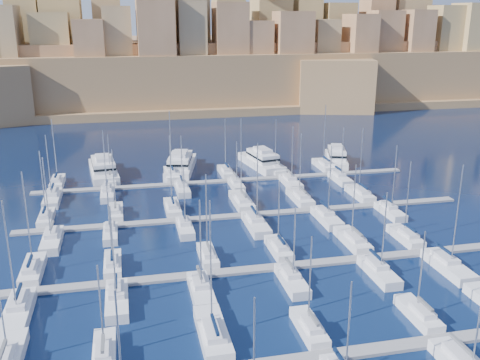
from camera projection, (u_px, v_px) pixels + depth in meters
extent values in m
plane|color=#040E32|center=(264.00, 236.00, 90.39)|extent=(600.00, 600.00, 0.00)
cube|color=slate|center=(343.00, 354.00, 58.59)|extent=(84.00, 2.00, 0.40)
cube|color=slate|center=(284.00, 266.00, 79.13)|extent=(84.00, 2.00, 0.40)
cube|color=slate|center=(250.00, 215.00, 99.67)|extent=(84.00, 2.00, 0.40)
cube|color=slate|center=(227.00, 181.00, 120.21)|extent=(84.00, 2.00, 0.40)
cube|color=silver|center=(4.00, 357.00, 55.52)|extent=(2.10, 4.50, 0.70)
cylinder|color=#9EA0A8|center=(0.00, 303.00, 55.30)|extent=(0.18, 0.18, 11.74)
cube|color=#595B60|center=(2.00, 351.00, 54.74)|extent=(0.35, 4.00, 0.35)
cube|color=silver|center=(105.00, 355.00, 58.00)|extent=(2.44, 8.13, 1.61)
cube|color=silver|center=(104.00, 350.00, 56.90)|extent=(1.71, 3.66, 0.70)
cylinder|color=#9EA0A8|center=(101.00, 307.00, 56.72)|extent=(0.18, 0.18, 9.69)
cube|color=#595B60|center=(103.00, 343.00, 56.22)|extent=(0.35, 3.25, 0.35)
cube|color=silver|center=(213.00, 334.00, 61.59)|extent=(3.16, 10.53, 1.73)
cube|color=silver|center=(214.00, 330.00, 60.25)|extent=(2.21, 4.74, 0.70)
cylinder|color=#9EA0A8|center=(211.00, 265.00, 59.57)|extent=(0.18, 0.18, 15.30)
cube|color=black|center=(215.00, 325.00, 59.45)|extent=(0.35, 4.21, 0.35)
cube|color=silver|center=(309.00, 329.00, 62.74)|extent=(2.41, 8.02, 1.60)
cube|color=silver|center=(312.00, 324.00, 61.66)|extent=(1.68, 3.61, 0.70)
cylinder|color=#9EA0A8|center=(310.00, 280.00, 61.30)|extent=(0.18, 0.18, 10.78)
cube|color=#595B60|center=(313.00, 318.00, 60.97)|extent=(0.35, 3.21, 0.35)
cube|color=silver|center=(418.00, 315.00, 65.66)|extent=(2.42, 8.07, 1.60)
cube|color=silver|center=(423.00, 310.00, 64.57)|extent=(1.69, 3.63, 0.70)
cylinder|color=#9EA0A8|center=(421.00, 270.00, 64.31)|extent=(0.18, 0.18, 10.12)
cube|color=#595B60|center=(425.00, 304.00, 63.88)|extent=(0.35, 3.23, 0.35)
cylinder|color=#9EA0A8|center=(120.00, 355.00, 46.11)|extent=(0.18, 0.18, 12.60)
cylinder|color=#9EA0A8|center=(254.00, 347.00, 49.32)|extent=(0.18, 0.18, 10.27)
cylinder|color=#9EA0A8|center=(348.00, 332.00, 51.39)|extent=(0.18, 0.18, 10.69)
cube|color=black|center=(340.00, 357.00, 53.99)|extent=(0.35, 3.09, 0.35)
cube|color=silver|center=(463.00, 356.00, 55.67)|extent=(2.15, 4.60, 0.70)
cylinder|color=#9EA0A8|center=(479.00, 318.00, 52.63)|extent=(0.18, 0.18, 11.62)
cube|color=#595B60|center=(461.00, 345.00, 55.84)|extent=(0.35, 4.09, 0.35)
cube|color=silver|center=(33.00, 271.00, 76.99)|extent=(2.83, 9.44, 1.67)
cube|color=silver|center=(31.00, 266.00, 75.76)|extent=(1.98, 4.25, 0.70)
cylinder|color=#9EA0A8|center=(27.00, 219.00, 75.13)|extent=(0.18, 0.18, 13.94)
cube|color=black|center=(30.00, 261.00, 75.01)|extent=(0.35, 3.78, 0.35)
cube|color=silver|center=(113.00, 265.00, 78.77)|extent=(2.50, 8.32, 1.62)
cube|color=silver|center=(112.00, 261.00, 77.66)|extent=(1.75, 3.74, 0.70)
cylinder|color=#9EA0A8|center=(110.00, 226.00, 77.39)|extent=(0.18, 0.18, 10.42)
cube|color=black|center=(112.00, 255.00, 76.96)|extent=(0.35, 3.33, 0.35)
cube|color=silver|center=(208.00, 257.00, 81.54)|extent=(2.41, 8.04, 1.60)
cube|color=silver|center=(208.00, 252.00, 80.45)|extent=(1.69, 3.62, 0.70)
cylinder|color=#9EA0A8|center=(206.00, 214.00, 79.88)|extent=(0.18, 0.18, 12.22)
cube|color=#595B60|center=(209.00, 247.00, 79.77)|extent=(0.35, 3.21, 0.35)
cube|color=silver|center=(279.00, 249.00, 84.10)|extent=(2.56, 8.55, 1.63)
cube|color=silver|center=(280.00, 245.00, 82.96)|extent=(1.80, 3.85, 0.70)
cylinder|color=#9EA0A8|center=(279.00, 213.00, 82.74)|extent=(0.18, 0.18, 10.35)
cube|color=black|center=(281.00, 240.00, 82.25)|extent=(0.35, 3.42, 0.35)
cube|color=silver|center=(352.00, 241.00, 87.21)|extent=(2.90, 9.66, 1.68)
cube|color=silver|center=(355.00, 236.00, 85.96)|extent=(2.03, 4.35, 0.70)
cylinder|color=#9EA0A8|center=(354.00, 201.00, 85.66)|extent=(0.18, 0.18, 11.97)
cube|color=#595B60|center=(357.00, 232.00, 85.20)|extent=(0.35, 3.86, 0.35)
cube|color=silver|center=(405.00, 237.00, 88.65)|extent=(2.61, 8.69, 1.63)
cube|color=silver|center=(409.00, 233.00, 87.50)|extent=(1.83, 3.91, 0.70)
cylinder|color=#9EA0A8|center=(408.00, 197.00, 87.03)|extent=(0.18, 0.18, 12.15)
cube|color=black|center=(410.00, 228.00, 86.78)|extent=(0.35, 3.48, 0.35)
cube|color=silver|center=(18.00, 313.00, 65.92)|extent=(3.07, 10.24, 1.71)
cube|color=silver|center=(19.00, 301.00, 66.52)|extent=(2.15, 4.61, 0.70)
cylinder|color=#9EA0A8|center=(9.00, 257.00, 63.11)|extent=(0.18, 0.18, 14.12)
cube|color=black|center=(18.00, 291.00, 66.69)|extent=(0.35, 4.09, 0.35)
cube|color=silver|center=(117.00, 302.00, 68.69)|extent=(2.86, 9.53, 1.68)
cube|color=silver|center=(116.00, 290.00, 69.23)|extent=(2.00, 4.29, 0.70)
cylinder|color=#9EA0A8|center=(113.00, 253.00, 66.18)|extent=(0.18, 0.18, 12.40)
cube|color=black|center=(116.00, 281.00, 69.37)|extent=(0.35, 3.81, 0.35)
cube|color=silver|center=(201.00, 292.00, 71.07)|extent=(2.77, 9.25, 1.66)
cube|color=silver|center=(200.00, 281.00, 71.58)|extent=(1.94, 4.16, 0.70)
cylinder|color=#9EA0A8|center=(201.00, 245.00, 68.58)|extent=(0.18, 0.18, 12.31)
cube|color=#595B60|center=(199.00, 272.00, 71.71)|extent=(0.35, 3.70, 0.35)
cube|color=silver|center=(292.00, 282.00, 73.84)|extent=(2.66, 8.88, 1.64)
cube|color=silver|center=(290.00, 271.00, 74.33)|extent=(1.87, 4.00, 0.70)
cylinder|color=#9EA0A8|center=(294.00, 243.00, 71.68)|extent=(0.18, 0.18, 10.27)
cube|color=#595B60|center=(290.00, 263.00, 74.43)|extent=(0.35, 3.55, 0.35)
cube|color=silver|center=(379.00, 273.00, 76.37)|extent=(2.74, 9.15, 1.66)
cube|color=silver|center=(377.00, 263.00, 76.88)|extent=(1.92, 4.12, 0.70)
cylinder|color=#9EA0A8|center=(384.00, 232.00, 74.01)|extent=(0.18, 0.18, 11.47)
cube|color=black|center=(376.00, 255.00, 77.00)|extent=(0.35, 3.66, 0.35)
cube|color=silver|center=(448.00, 267.00, 78.03)|extent=(3.08, 10.27, 1.71)
cube|color=silver|center=(445.00, 257.00, 78.64)|extent=(2.16, 4.62, 0.70)
cylinder|color=#9EA0A8|center=(457.00, 216.00, 75.12)|extent=(0.18, 0.18, 14.84)
cube|color=black|center=(444.00, 249.00, 78.81)|extent=(0.35, 4.11, 0.35)
cube|color=silver|center=(46.00, 219.00, 96.84)|extent=(2.48, 8.27, 1.61)
cube|color=silver|center=(45.00, 214.00, 95.73)|extent=(1.74, 3.72, 0.70)
cylinder|color=#9EA0A8|center=(43.00, 183.00, 95.26)|extent=(0.18, 0.18, 11.77)
cube|color=black|center=(44.00, 210.00, 95.04)|extent=(0.35, 3.31, 0.35)
cube|color=silver|center=(116.00, 213.00, 99.49)|extent=(2.55, 8.51, 1.63)
cube|color=silver|center=(116.00, 209.00, 98.35)|extent=(1.79, 3.83, 0.70)
cylinder|color=#9EA0A8|center=(114.00, 179.00, 97.97)|extent=(0.18, 0.18, 11.38)
cube|color=#595B60|center=(115.00, 204.00, 97.64)|extent=(0.35, 3.40, 0.35)
cube|color=silver|center=(172.00, 209.00, 101.88)|extent=(2.71, 9.04, 1.65)
cube|color=silver|center=(173.00, 204.00, 100.69)|extent=(1.90, 4.07, 0.70)
cylinder|color=#9EA0A8|center=(171.00, 170.00, 100.10)|extent=(0.18, 0.18, 13.39)
cube|color=black|center=(173.00, 200.00, 99.96)|extent=(0.35, 3.62, 0.35)
cube|color=silver|center=(242.00, 202.00, 105.43)|extent=(3.19, 10.65, 1.73)
cube|color=silver|center=(243.00, 198.00, 104.08)|extent=(2.24, 4.79, 0.70)
cylinder|color=#9EA0A8|center=(241.00, 159.00, 103.37)|extent=(0.18, 0.18, 15.71)
cube|color=#595B60|center=(243.00, 194.00, 103.27)|extent=(0.35, 4.26, 0.35)
cube|color=silver|center=(300.00, 198.00, 107.58)|extent=(2.99, 9.98, 1.70)
cube|color=silver|center=(302.00, 194.00, 106.29)|extent=(2.10, 4.49, 0.70)
cylinder|color=#9EA0A8|center=(300.00, 164.00, 105.98)|extent=(0.18, 0.18, 12.37)
cube|color=#595B60|center=(303.00, 190.00, 105.52)|extent=(0.35, 3.99, 0.35)
cube|color=silver|center=(360.00, 194.00, 109.95)|extent=(2.83, 9.43, 1.67)
cube|color=silver|center=(362.00, 190.00, 108.73)|extent=(1.98, 4.25, 0.70)
cylinder|color=#9EA0A8|center=(361.00, 160.00, 108.25)|extent=(0.18, 0.18, 12.93)
cube|color=black|center=(363.00, 186.00, 107.98)|extent=(0.35, 3.77, 0.35)
cube|color=silver|center=(52.00, 241.00, 87.00)|extent=(2.93, 9.76, 1.69)
cube|color=silver|center=(52.00, 232.00, 87.56)|extent=(2.05, 4.39, 0.70)
cylinder|color=#9EA0A8|center=(47.00, 199.00, 84.32)|extent=(0.18, 0.18, 13.44)
cube|color=#595B60|center=(52.00, 225.00, 87.70)|extent=(0.35, 3.91, 0.35)
cube|color=silver|center=(111.00, 235.00, 89.80)|extent=(2.36, 7.86, 1.59)
cube|color=silver|center=(110.00, 227.00, 90.20)|extent=(1.65, 3.54, 0.70)
cylinder|color=#9EA0A8|center=(108.00, 200.00, 87.58)|extent=(0.18, 0.18, 11.00)
cube|color=black|center=(110.00, 220.00, 90.25)|extent=(0.35, 3.14, 0.35)
cube|color=silver|center=(185.00, 229.00, 92.14)|extent=(2.50, 8.35, 1.62)
cube|color=silver|center=(184.00, 221.00, 92.58)|extent=(1.75, 3.76, 0.70)
cylinder|color=#9EA0A8|center=(184.00, 197.00, 89.99)|extent=(0.18, 0.18, 10.34)
cube|color=black|center=(184.00, 215.00, 92.66)|extent=(0.35, 3.34, 0.35)
cube|color=silver|center=(256.00, 225.00, 93.73)|extent=(3.10, 10.34, 1.72)
cube|color=silver|center=(255.00, 217.00, 94.34)|extent=(2.17, 4.65, 0.70)
cylinder|color=#9EA0A8|center=(257.00, 183.00, 90.93)|extent=(0.18, 0.18, 14.05)
cube|color=black|center=(254.00, 210.00, 94.52)|extent=(0.35, 4.14, 0.35)
cube|color=silver|center=(327.00, 219.00, 96.76)|extent=(2.91, 9.69, 1.68)
cube|color=silver|center=(325.00, 211.00, 97.32)|extent=(2.03, 4.36, 0.70)
cylinder|color=#9EA0A8|center=(330.00, 181.00, 94.17)|extent=(0.18, 0.18, 12.90)
cube|color=black|center=(324.00, 204.00, 97.46)|extent=(0.35, 3.88, 0.35)
cube|color=silver|center=(390.00, 212.00, 99.93)|extent=(2.57, 8.55, 1.63)
cube|color=silver|center=(388.00, 205.00, 100.38)|extent=(1.80, 3.85, 0.70)
cylinder|color=#9EA0A8|center=(394.00, 178.00, 97.49)|extent=(0.18, 0.18, 12.24)
cube|color=black|center=(388.00, 199.00, 100.47)|extent=(0.35, 3.42, 0.35)
cube|color=silver|center=(58.00, 183.00, 117.69)|extent=(2.72, 9.06, 1.65)
cube|color=silver|center=(57.00, 179.00, 116.49)|extent=(1.90, 4.08, 0.70)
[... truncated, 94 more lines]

